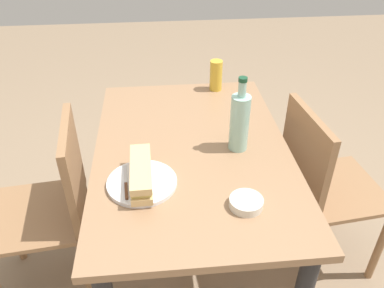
# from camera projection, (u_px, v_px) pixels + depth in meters

# --- Properties ---
(ground_plane) EXTENTS (8.00, 8.00, 0.00)m
(ground_plane) POSITION_uv_depth(u_px,v_px,m) (192.00, 269.00, 1.95)
(ground_plane) COLOR #8C755B
(dining_table) EXTENTS (1.13, 0.76, 0.74)m
(dining_table) POSITION_uv_depth(u_px,v_px,m) (192.00, 172.00, 1.59)
(dining_table) COLOR #997251
(dining_table) RESTS_ON ground
(chair_far) EXTENTS (0.44, 0.44, 0.85)m
(chair_far) POSITION_uv_depth(u_px,v_px,m) (55.00, 204.00, 1.63)
(chair_far) COLOR #936B47
(chair_far) RESTS_ON ground
(chair_near) EXTENTS (0.44, 0.44, 0.85)m
(chair_near) POSITION_uv_depth(u_px,v_px,m) (319.00, 183.00, 1.74)
(chair_near) COLOR #936B47
(chair_near) RESTS_ON ground
(plate_near) EXTENTS (0.24, 0.24, 0.01)m
(plate_near) POSITION_uv_depth(u_px,v_px,m) (142.00, 183.00, 1.34)
(plate_near) COLOR white
(plate_near) RESTS_ON dining_table
(baguette_sandwich_near) EXTENTS (0.25, 0.08, 0.07)m
(baguette_sandwich_near) POSITION_uv_depth(u_px,v_px,m) (141.00, 173.00, 1.32)
(baguette_sandwich_near) COLOR #DBB77A
(baguette_sandwich_near) RESTS_ON plate_near
(knife_near) EXTENTS (0.18, 0.02, 0.01)m
(knife_near) POSITION_uv_depth(u_px,v_px,m) (126.00, 184.00, 1.32)
(knife_near) COLOR silver
(knife_near) RESTS_ON plate_near
(water_bottle) EXTENTS (0.07, 0.07, 0.30)m
(water_bottle) POSITION_uv_depth(u_px,v_px,m) (240.00, 121.00, 1.46)
(water_bottle) COLOR #99C6B7
(water_bottle) RESTS_ON dining_table
(beer_glass) EXTENTS (0.06, 0.06, 0.15)m
(beer_glass) POSITION_uv_depth(u_px,v_px,m) (216.00, 75.00, 1.90)
(beer_glass) COLOR gold
(beer_glass) RESTS_ON dining_table
(olive_bowl) EXTENTS (0.11, 0.11, 0.03)m
(olive_bowl) POSITION_uv_depth(u_px,v_px,m) (246.00, 203.00, 1.25)
(olive_bowl) COLOR silver
(olive_bowl) RESTS_ON dining_table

